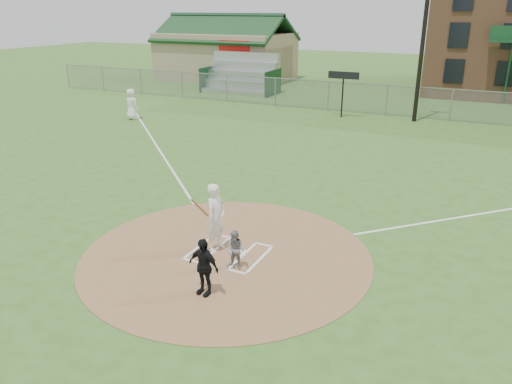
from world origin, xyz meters
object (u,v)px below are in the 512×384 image
at_px(catcher, 235,250).
at_px(umpire, 203,267).
at_px(batter_at_plate, 216,217).
at_px(ondeck_player, 131,104).
at_px(home_plate, 237,252).

relative_size(catcher, umpire, 0.74).
distance_m(catcher, batter_at_plate, 1.38).
bearing_deg(ondeck_player, batter_at_plate, 145.48).
height_order(catcher, ondeck_player, ondeck_player).
distance_m(home_plate, ondeck_player, 20.00).
bearing_deg(umpire, batter_at_plate, 119.99).
height_order(home_plate, ondeck_player, ondeck_player).
bearing_deg(batter_at_plate, catcher, -37.11).
bearing_deg(ondeck_player, catcher, 145.93).
distance_m(umpire, batter_at_plate, 2.46).
bearing_deg(home_plate, catcher, -64.87).
distance_m(umpire, ondeck_player, 21.79).
bearing_deg(catcher, home_plate, 117.40).
bearing_deg(catcher, ondeck_player, 138.49).
bearing_deg(umpire, catcher, 93.29).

